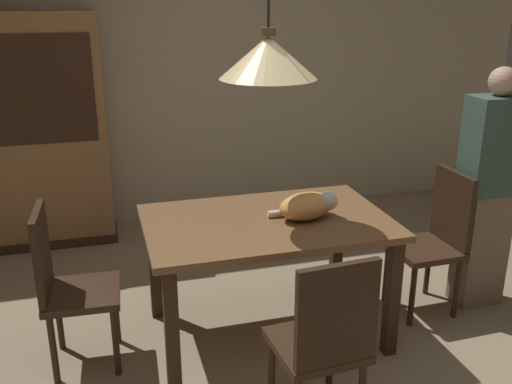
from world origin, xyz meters
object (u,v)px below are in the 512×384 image
object	(u,v)px
chair_right_side	(436,236)
cat_sleeping	(308,206)
chair_left_side	(66,282)
hutch_bookcase	(36,137)
dining_table	(267,236)
person_standing	(488,191)
chair_near_front	(325,339)
pendant_lamp	(268,57)

from	to	relation	value
chair_right_side	cat_sleeping	xyz separation A→B (m)	(-0.90, -0.05, 0.32)
chair_left_side	hutch_bookcase	world-z (taller)	hutch_bookcase
cat_sleeping	hutch_bookcase	world-z (taller)	hutch_bookcase
chair_left_side	chair_right_side	distance (m)	2.26
dining_table	hutch_bookcase	world-z (taller)	hutch_bookcase
chair_right_side	person_standing	world-z (taller)	person_standing
chair_near_front	chair_left_side	size ratio (longest dim) A/B	1.00
person_standing	chair_right_side	bearing A→B (deg)	178.38
dining_table	chair_near_front	size ratio (longest dim) A/B	1.51
dining_table	chair_right_side	world-z (taller)	chair_right_side
dining_table	chair_right_side	xyz separation A→B (m)	(1.13, 0.00, -0.14)
chair_left_side	hutch_bookcase	bearing A→B (deg)	97.39
chair_left_side	hutch_bookcase	size ratio (longest dim) A/B	0.50
dining_table	chair_right_side	distance (m)	1.14
chair_right_side	chair_near_front	bearing A→B (deg)	-141.92
person_standing	dining_table	bearing A→B (deg)	179.70
dining_table	chair_left_side	bearing A→B (deg)	179.79
cat_sleeping	hutch_bookcase	size ratio (longest dim) A/B	0.22
chair_right_side	cat_sleeping	bearing A→B (deg)	-177.10
pendant_lamp	chair_left_side	bearing A→B (deg)	179.79
chair_near_front	chair_left_side	xyz separation A→B (m)	(-1.13, 0.88, 0.00)
chair_right_side	cat_sleeping	size ratio (longest dim) A/B	2.31
pendant_lamp	hutch_bookcase	distance (m)	2.42
chair_left_side	hutch_bookcase	distance (m)	1.89
dining_table	cat_sleeping	size ratio (longest dim) A/B	3.47
chair_right_side	cat_sleeping	world-z (taller)	chair_right_side
pendant_lamp	chair_near_front	bearing A→B (deg)	-89.65
hutch_bookcase	cat_sleeping	bearing A→B (deg)	-49.67
chair_left_side	hutch_bookcase	xyz separation A→B (m)	(-0.24, 1.83, 0.38)
chair_near_front	dining_table	bearing A→B (deg)	90.35
dining_table	chair_right_side	size ratio (longest dim) A/B	1.51
dining_table	pendant_lamp	world-z (taller)	pendant_lamp
hutch_bookcase	dining_table	bearing A→B (deg)	-53.38
chair_near_front	hutch_bookcase	bearing A→B (deg)	116.79
dining_table	person_standing	xyz separation A→B (m)	(1.47, -0.01, 0.14)
chair_right_side	hutch_bookcase	world-z (taller)	hutch_bookcase
chair_right_side	pendant_lamp	distance (m)	1.61
chair_left_side	person_standing	world-z (taller)	person_standing
chair_near_front	chair_right_side	size ratio (longest dim) A/B	1.00
chair_near_front	pendant_lamp	xyz separation A→B (m)	(-0.01, 0.88, 1.15)
pendant_lamp	hutch_bookcase	size ratio (longest dim) A/B	0.70
chair_near_front	person_standing	distance (m)	1.72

